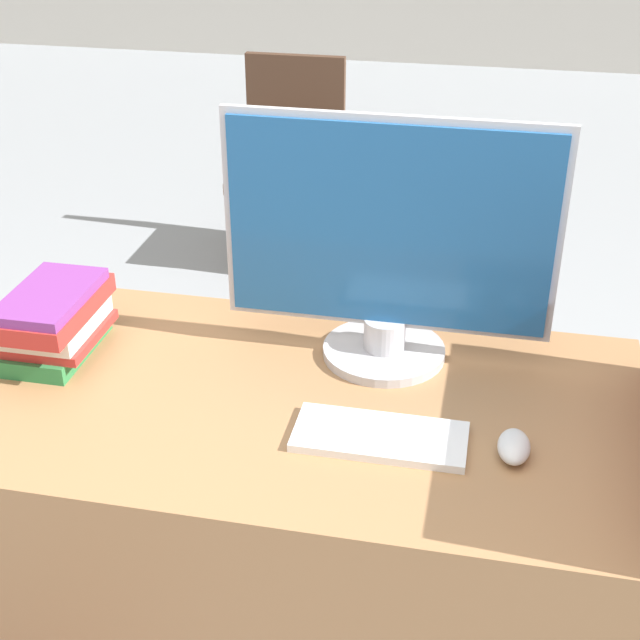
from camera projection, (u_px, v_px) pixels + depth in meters
desk at (283, 542)px, 1.94m from camera, size 1.43×0.74×0.77m
monitor at (388, 245)px, 1.76m from camera, size 0.67×0.26×0.52m
keyboard at (380, 437)px, 1.62m from camera, size 0.32×0.14×0.02m
mouse at (514, 447)px, 1.58m from camera, size 0.06×0.10×0.04m
book_stack at (52, 321)px, 1.85m from camera, size 0.20×0.27×0.15m
far_chair at (290, 152)px, 3.92m from camera, size 0.44×0.44×0.88m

